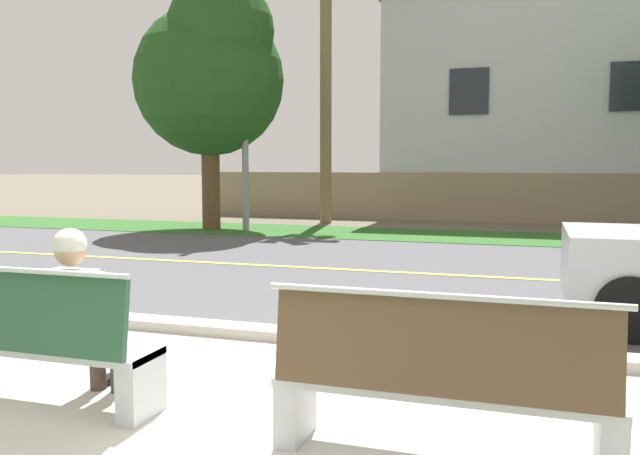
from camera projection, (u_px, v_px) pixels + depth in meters
ground_plane at (418, 259)px, 11.53m from camera, size 140.00×140.00×0.00m
sidewalk_pavement at (227, 419)px, 4.33m from camera, size 44.00×3.60×0.01m
curb_edge at (318, 338)px, 6.17m from camera, size 44.00×0.30×0.11m
street_asphalt at (402, 273)px, 10.11m from camera, size 52.00×8.00×0.01m
road_centre_line at (402, 272)px, 10.11m from camera, size 48.00×0.14×0.01m
far_verge_grass at (446, 236)px, 15.18m from camera, size 48.00×2.80×0.02m
bench_left at (23, 343)px, 4.51m from camera, size 1.90×0.48×1.01m
bench_right at (441, 386)px, 3.64m from camera, size 1.90×0.48×1.01m
seated_person_white at (81, 310)px, 4.55m from camera, size 0.52×0.68×1.25m
streetlamp at (247, 46)px, 16.00m from camera, size 0.24×2.10×7.97m
shade_tree_far_left at (212, 69)px, 16.22m from camera, size 3.72×3.72×6.14m
garden_wall at (409, 196)px, 19.49m from camera, size 13.00×0.36×1.40m
house_across_street at (546, 99)px, 21.07m from camera, size 10.13×6.91×7.32m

